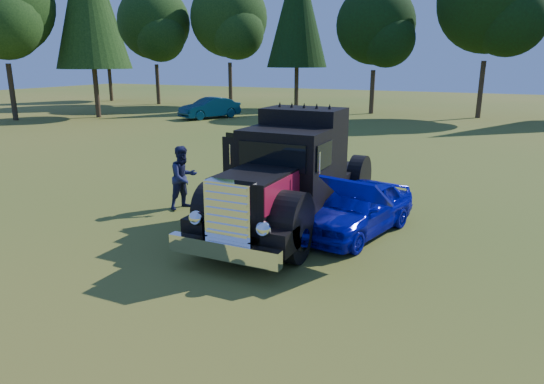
{
  "coord_description": "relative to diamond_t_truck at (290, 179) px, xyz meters",
  "views": [
    {
      "loc": [
        5.81,
        -9.67,
        4.22
      ],
      "look_at": [
        0.88,
        0.65,
        1.09
      ],
      "focal_mm": 32.0,
      "sensor_mm": 36.0,
      "label": 1
    }
  ],
  "objects": [
    {
      "name": "distant_teal_car",
      "position": [
        -15.04,
        19.68,
        -0.52
      ],
      "size": [
        3.37,
        4.85,
        1.51
      ],
      "primitive_type": "imported",
      "rotation": [
        0.0,
        0.0,
        -0.43
      ],
      "color": "#0A3A3F",
      "rests_on": "ground"
    },
    {
      "name": "hotrod_coupe",
      "position": [
        1.73,
        0.26,
        -0.62
      ],
      "size": [
        2.39,
        4.3,
        1.89
      ],
      "color": "#081EB1",
      "rests_on": "ground"
    },
    {
      "name": "spectator_near",
      "position": [
        -1.39,
        0.24,
        -0.38
      ],
      "size": [
        0.61,
        0.76,
        1.8
      ],
      "primitive_type": "imported",
      "rotation": [
        0.0,
        0.0,
        1.27
      ],
      "color": "#1B243F",
      "rests_on": "ground"
    },
    {
      "name": "diamond_t_truck",
      "position": [
        0.0,
        0.0,
        0.0
      ],
      "size": [
        3.36,
        7.16,
        3.0
      ],
      "color": "black",
      "rests_on": "ground"
    },
    {
      "name": "ground",
      "position": [
        -1.05,
        -1.36,
        -1.28
      ],
      "size": [
        120.0,
        120.0,
        0.0
      ],
      "primitive_type": "plane",
      "color": "#395E1B",
      "rests_on": "ground"
    },
    {
      "name": "spectator_far",
      "position": [
        -3.43,
        0.17,
        -0.36
      ],
      "size": [
        0.94,
        1.07,
        1.85
      ],
      "primitive_type": "imported",
      "rotation": [
        0.0,
        0.0,
        1.26
      ],
      "color": "#1A283E",
      "rests_on": "ground"
    },
    {
      "name": "treeline",
      "position": [
        -6.44,
        25.78,
        6.34
      ],
      "size": [
        66.14,
        24.04,
        13.33
      ],
      "color": "#2D2116",
      "rests_on": "ground"
    }
  ]
}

